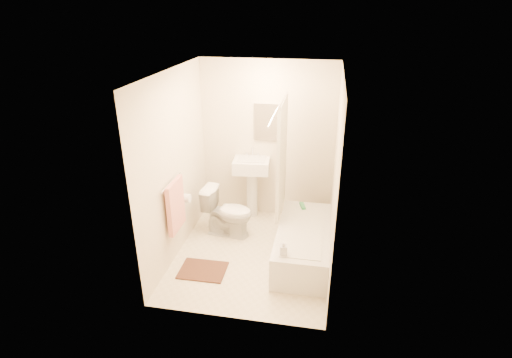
% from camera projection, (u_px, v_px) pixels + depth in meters
% --- Properties ---
extents(floor, '(2.40, 2.40, 0.00)m').
position_uv_depth(floor, '(253.00, 254.00, 5.37)').
color(floor, beige).
rests_on(floor, ground).
extents(ceiling, '(2.40, 2.40, 0.00)m').
position_uv_depth(ceiling, '(252.00, 72.00, 4.40)').
color(ceiling, white).
rests_on(ceiling, ground).
extents(wall_back, '(2.00, 0.02, 2.40)m').
position_uv_depth(wall_back, '(267.00, 141.00, 5.96)').
color(wall_back, beige).
rests_on(wall_back, ground).
extents(wall_left, '(0.02, 2.40, 2.40)m').
position_uv_depth(wall_left, '(175.00, 167.00, 5.05)').
color(wall_left, beige).
rests_on(wall_left, ground).
extents(wall_right, '(0.02, 2.40, 2.40)m').
position_uv_depth(wall_right, '(335.00, 178.00, 4.72)').
color(wall_right, beige).
rests_on(wall_right, ground).
extents(mirror, '(0.40, 0.03, 0.55)m').
position_uv_depth(mirror, '(268.00, 122.00, 5.82)').
color(mirror, white).
rests_on(mirror, wall_back).
extents(curtain_rod, '(0.03, 1.70, 0.03)m').
position_uv_depth(curtain_rod, '(279.00, 107.00, 4.60)').
color(curtain_rod, silver).
rests_on(curtain_rod, wall_back).
extents(shower_curtain, '(0.04, 0.80, 1.55)m').
position_uv_depth(shower_curtain, '(282.00, 158.00, 5.28)').
color(shower_curtain, silver).
rests_on(shower_curtain, curtain_rod).
extents(towel_bar, '(0.02, 0.60, 0.02)m').
position_uv_depth(towel_bar, '(171.00, 182.00, 4.86)').
color(towel_bar, silver).
rests_on(towel_bar, wall_left).
extents(towel, '(0.06, 0.45, 0.66)m').
position_uv_depth(towel, '(176.00, 206.00, 4.98)').
color(towel, '#CC7266').
rests_on(towel, towel_bar).
extents(toilet_paper, '(0.11, 0.12, 0.12)m').
position_uv_depth(toilet_paper, '(186.00, 198.00, 5.35)').
color(toilet_paper, white).
rests_on(toilet_paper, wall_left).
extents(toilet, '(0.75, 0.47, 0.70)m').
position_uv_depth(toilet, '(228.00, 212.00, 5.72)').
color(toilet, white).
rests_on(toilet, floor).
extents(sink, '(0.57, 0.47, 1.05)m').
position_uv_depth(sink, '(252.00, 185.00, 6.15)').
color(sink, white).
rests_on(sink, floor).
extents(bathtub, '(0.67, 1.53, 0.43)m').
position_uv_depth(bathtub, '(303.00, 243.00, 5.22)').
color(bathtub, silver).
rests_on(bathtub, floor).
extents(bath_mat, '(0.58, 0.44, 0.02)m').
position_uv_depth(bath_mat, '(203.00, 270.00, 5.03)').
color(bath_mat, '#47241C').
rests_on(bath_mat, floor).
extents(soap_bottle, '(0.09, 0.09, 0.18)m').
position_uv_depth(soap_bottle, '(284.00, 248.00, 4.58)').
color(soap_bottle, white).
rests_on(soap_bottle, bathtub).
extents(scrub_brush, '(0.11, 0.20, 0.04)m').
position_uv_depth(scrub_brush, '(303.00, 206.00, 5.67)').
color(scrub_brush, '#359954').
rests_on(scrub_brush, bathtub).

